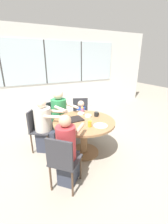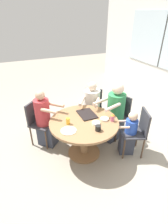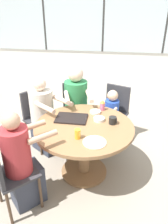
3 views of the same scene
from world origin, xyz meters
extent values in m
plane|color=gray|center=(0.00, 0.00, 0.00)|extent=(16.00, 16.00, 0.00)
cube|color=silver|center=(0.00, 2.83, 1.40)|extent=(8.40, 0.06, 2.80)
cube|color=silver|center=(0.00, 2.78, 1.71)|extent=(5.20, 0.02, 1.35)
cube|color=#333333|center=(-1.30, 2.78, 1.71)|extent=(0.04, 0.01, 1.35)
cube|color=#333333|center=(0.00, 2.78, 1.71)|extent=(0.04, 0.01, 1.35)
cube|color=#333333|center=(1.30, 2.78, 1.71)|extent=(0.04, 0.01, 1.35)
cylinder|color=olive|center=(0.00, 0.00, 0.70)|extent=(1.19, 1.19, 0.04)
cylinder|color=olive|center=(0.00, 0.00, 0.34)|extent=(0.14, 0.14, 0.68)
cylinder|color=olive|center=(0.00, 0.00, 0.01)|extent=(0.60, 0.60, 0.03)
cube|color=#333338|center=(-0.26, 0.84, 0.45)|extent=(0.50, 0.50, 0.03)
cube|color=#333338|center=(-0.31, 1.01, 0.68)|extent=(0.37, 0.15, 0.42)
cylinder|color=#4C3828|center=(-0.04, 0.73, 0.22)|extent=(0.03, 0.03, 0.44)
cylinder|color=#4C3828|center=(-0.37, 0.63, 0.22)|extent=(0.03, 0.03, 0.44)
cylinder|color=#4C3828|center=(-0.14, 1.05, 0.22)|extent=(0.03, 0.03, 0.44)
cylinder|color=#4C3828|center=(-0.47, 0.95, 0.22)|extent=(0.03, 0.03, 0.44)
cube|color=#333338|center=(-0.72, 0.50, 0.45)|extent=(0.56, 0.56, 0.03)
cube|color=#333338|center=(-0.87, 0.61, 0.68)|extent=(0.25, 0.33, 0.42)
cylinder|color=#4C3828|center=(-0.48, 0.54, 0.22)|extent=(0.03, 0.03, 0.44)
cylinder|color=#4C3828|center=(-0.68, 0.27, 0.22)|extent=(0.03, 0.03, 0.44)
cylinder|color=#4C3828|center=(-0.76, 0.74, 0.22)|extent=(0.03, 0.03, 0.44)
cylinder|color=#4C3828|center=(-0.96, 0.46, 0.22)|extent=(0.03, 0.03, 0.44)
cube|color=#333338|center=(-0.62, -0.62, 0.45)|extent=(0.57, 0.57, 0.03)
cylinder|color=#4C3828|center=(-0.62, -0.38, 0.22)|extent=(0.03, 0.03, 0.44)
cylinder|color=#4C3828|center=(-0.38, -0.62, 0.22)|extent=(0.03, 0.03, 0.44)
cylinder|color=#4C3828|center=(-0.62, -0.86, 0.22)|extent=(0.03, 0.03, 0.44)
cube|color=#333338|center=(0.32, 0.81, 0.45)|extent=(0.52, 0.52, 0.03)
cube|color=#333338|center=(0.39, 0.98, 0.68)|extent=(0.37, 0.17, 0.42)
cylinder|color=#4C3828|center=(0.42, 0.59, 0.22)|extent=(0.03, 0.03, 0.44)
cylinder|color=#4C3828|center=(0.10, 0.72, 0.22)|extent=(0.03, 0.03, 0.44)
cylinder|color=#4C3828|center=(0.55, 0.91, 0.22)|extent=(0.03, 0.03, 0.44)
cylinder|color=#4C3828|center=(0.23, 1.04, 0.22)|extent=(0.03, 0.03, 0.44)
cube|color=#333847|center=(-0.22, 0.73, 0.23)|extent=(0.42, 0.49, 0.47)
cylinder|color=#2D844C|center=(-0.24, 0.80, 0.72)|extent=(0.35, 0.35, 0.51)
sphere|color=beige|center=(-0.24, 0.80, 1.09)|extent=(0.23, 0.23, 0.23)
cylinder|color=beige|center=(-0.01, 0.56, 0.86)|extent=(0.17, 0.38, 0.06)
cylinder|color=beige|center=(-0.31, 0.47, 0.86)|extent=(0.17, 0.38, 0.06)
cube|color=#333847|center=(-0.63, 0.44, 0.23)|extent=(0.51, 0.48, 0.47)
cylinder|color=beige|center=(-0.69, 0.48, 0.70)|extent=(0.34, 0.34, 0.47)
sphere|color=beige|center=(-0.69, 0.48, 1.03)|extent=(0.18, 0.18, 0.18)
cylinder|color=beige|center=(-0.36, 0.44, 0.83)|extent=(0.34, 0.26, 0.06)
cylinder|color=beige|center=(-0.54, 0.19, 0.83)|extent=(0.34, 0.26, 0.06)
cube|color=#333847|center=(-0.55, -0.55, 0.23)|extent=(0.42, 0.42, 0.47)
cylinder|color=#B23338|center=(-0.59, -0.59, 0.72)|extent=(0.28, 0.28, 0.51)
sphere|color=tan|center=(-0.59, -0.59, 1.06)|extent=(0.17, 0.17, 0.17)
cylinder|color=tan|center=(-0.51, -0.34, 0.86)|extent=(0.26, 0.26, 0.06)
cylinder|color=tan|center=(-0.33, -0.51, 0.86)|extent=(0.26, 0.26, 0.06)
cube|color=#333847|center=(0.29, 0.74, 0.23)|extent=(0.27, 0.31, 0.47)
cylinder|color=#284CB7|center=(0.31, 0.78, 0.59)|extent=(0.21, 0.21, 0.25)
sphere|color=#DBB293|center=(0.31, 0.78, 0.80)|extent=(0.16, 0.16, 0.16)
cylinder|color=#DBB293|center=(0.33, 0.57, 0.64)|extent=(0.12, 0.23, 0.04)
cylinder|color=#DBB293|center=(0.15, 0.64, 0.64)|extent=(0.12, 0.23, 0.04)
cube|color=black|center=(-0.18, 0.13, 0.73)|extent=(0.39, 0.28, 0.02)
cylinder|color=black|center=(0.33, 0.10, 0.76)|extent=(0.09, 0.09, 0.09)
torus|color=black|center=(0.38, 0.10, 0.76)|extent=(0.01, 0.06, 0.06)
cylinder|color=#CC668C|center=(0.18, 0.45, 0.77)|extent=(0.07, 0.07, 0.10)
cone|color=orange|center=(0.18, 0.45, 0.84)|extent=(0.07, 0.07, 0.04)
cylinder|color=gold|center=(-0.03, -0.28, 0.77)|extent=(0.06, 0.06, 0.11)
cylinder|color=white|center=(0.17, 0.15, 0.74)|extent=(0.14, 0.14, 0.04)
cylinder|color=silver|center=(0.10, 0.34, 0.73)|extent=(0.15, 0.15, 0.03)
cylinder|color=beige|center=(0.16, -0.33, 0.72)|extent=(0.25, 0.25, 0.01)
camera|label=1|loc=(-1.20, -2.36, 1.87)|focal=24.00mm
camera|label=2|loc=(2.31, -1.00, 2.34)|focal=28.00mm
camera|label=3|loc=(0.33, -2.22, 2.04)|focal=35.00mm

